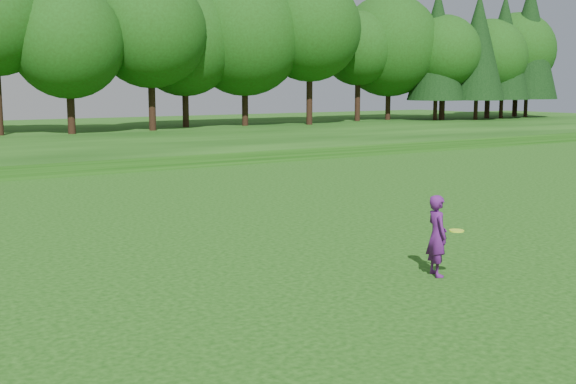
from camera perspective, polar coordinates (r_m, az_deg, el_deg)
ground at (r=13.54m, az=-3.16°, el=-8.07°), size 140.00×140.00×0.00m
walking_path at (r=32.15m, az=-21.19°, el=1.10°), size 130.00×1.60×0.04m
woman at (r=14.91m, az=11.70°, el=-3.39°), size 0.58×1.03×1.66m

